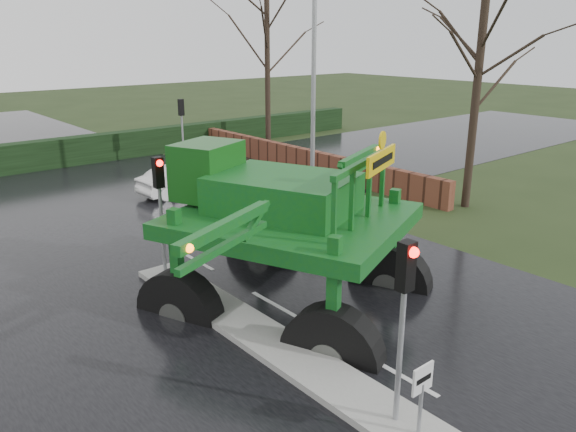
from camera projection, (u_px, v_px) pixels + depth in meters
ground at (398, 375)px, 11.54m from camera, size 140.00×140.00×0.00m
road_main at (165, 243)px, 18.84m from camera, size 14.00×80.00×0.02m
road_cross at (95, 204)px, 23.22m from camera, size 80.00×12.00×0.02m
median_island at (260, 335)px, 12.91m from camera, size 1.20×10.00×0.16m
hedge_row at (33, 156)px, 28.84m from camera, size 44.00×0.90×1.50m
brick_wall at (289, 157)px, 29.45m from camera, size 0.40×20.00×1.20m
keep_left_sign at (422, 389)px, 9.32m from camera, size 0.50×0.07×1.35m
traffic_signal_near at (404, 295)px, 9.21m from camera, size 0.26×0.33×3.52m
traffic_signal_mid at (160, 191)px, 15.42m from camera, size 0.26×0.33×3.52m
traffic_signal_far at (182, 117)px, 29.32m from camera, size 0.26×0.33×3.52m
street_light_right at (309, 52)px, 23.47m from camera, size 3.85×0.30×10.00m
tree_right_near at (478, 76)px, 21.34m from camera, size 5.60×5.60×9.64m
tree_right_far at (267, 38)px, 32.82m from camera, size 7.00×7.00×12.05m
crop_sprayer at (323, 235)px, 11.56m from camera, size 9.60×7.77×5.77m
white_sedan at (182, 194)px, 24.73m from camera, size 3.88×1.58×1.25m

